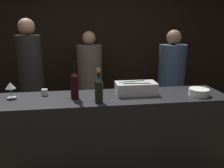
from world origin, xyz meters
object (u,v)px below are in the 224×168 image
at_px(person_grey_polo, 31,79).
at_px(champagne_bottle, 99,89).
at_px(wine_glass, 10,86).
at_px(candle_votive, 45,92).
at_px(person_blond_tee, 171,80).
at_px(red_wine_bottle_black_foil, 74,84).
at_px(ice_bin_with_bottles, 135,87).
at_px(bowl_white, 199,92).
at_px(person_in_hoodie, 90,77).

bearing_deg(person_grey_polo, champagne_bottle, 2.61).
relative_size(wine_glass, candle_votive, 2.42).
bearing_deg(person_blond_tee, champagne_bottle, -12.65).
bearing_deg(red_wine_bottle_black_foil, ice_bin_with_bottles, 6.26).
xyz_separation_m(bowl_white, champagne_bottle, (-1.01, -0.08, 0.10)).
bearing_deg(person_blond_tee, ice_bin_with_bottles, -6.92).
relative_size(champagne_bottle, person_grey_polo, 0.18).
height_order(wine_glass, person_grey_polo, person_grey_polo).
bearing_deg(person_in_hoodie, bowl_white, 123.27).
relative_size(ice_bin_with_bottles, bowl_white, 2.09).
relative_size(candle_votive, champagne_bottle, 0.20).
xyz_separation_m(ice_bin_with_bottles, candle_votive, (-0.92, 0.08, -0.04)).
distance_m(candle_votive, person_grey_polo, 0.85).
bearing_deg(red_wine_bottle_black_foil, candle_votive, 154.13).
bearing_deg(person_in_hoodie, ice_bin_with_bottles, 105.70).
height_order(bowl_white, person_blond_tee, person_blond_tee).
xyz_separation_m(candle_votive, red_wine_bottle_black_foil, (0.31, -0.15, 0.12)).
height_order(bowl_white, red_wine_bottle_black_foil, red_wine_bottle_black_foil).
distance_m(bowl_white, person_grey_polo, 2.10).
height_order(wine_glass, red_wine_bottle_black_foil, red_wine_bottle_black_foil).
distance_m(wine_glass, person_in_hoodie, 1.58).
bearing_deg(candle_votive, person_in_hoodie, 68.77).
bearing_deg(red_wine_bottle_black_foil, champagne_bottle, -33.55).
bearing_deg(wine_glass, person_grey_polo, 89.17).
distance_m(bowl_white, champagne_bottle, 1.02).
xyz_separation_m(bowl_white, person_grey_polo, (-1.84, 1.02, -0.04)).
bearing_deg(person_grey_polo, ice_bin_with_bottles, 19.75).
distance_m(red_wine_bottle_black_foil, person_blond_tee, 1.76).
xyz_separation_m(ice_bin_with_bottles, person_grey_polo, (-1.22, 0.88, -0.08)).
bearing_deg(person_grey_polo, red_wine_bottle_black_foil, -1.90).
relative_size(bowl_white, person_blond_tee, 0.12).
bearing_deg(ice_bin_with_bottles, person_grey_polo, 144.17).
bearing_deg(champagne_bottle, candle_votive, 150.77).
relative_size(candle_votive, person_in_hoodie, 0.04).
distance_m(candle_votive, champagne_bottle, 0.61).
bearing_deg(candle_votive, ice_bin_with_bottles, -5.05).
bearing_deg(champagne_bottle, person_blond_tee, 44.68).
bearing_deg(person_in_hoodie, red_wine_bottle_black_foil, 81.17).
distance_m(bowl_white, person_blond_tee, 1.12).
distance_m(ice_bin_with_bottles, wine_glass, 1.23).
relative_size(person_in_hoodie, person_blond_tee, 0.99).
distance_m(bowl_white, red_wine_bottle_black_foil, 1.24).
xyz_separation_m(bowl_white, red_wine_bottle_black_foil, (-1.24, 0.07, 0.11)).
xyz_separation_m(bowl_white, wine_glass, (-1.85, 0.18, 0.08)).
height_order(wine_glass, candle_votive, wine_glass).
height_order(candle_votive, person_grey_polo, person_grey_polo).
bearing_deg(champagne_bottle, red_wine_bottle_black_foil, 146.45).
height_order(ice_bin_with_bottles, champagne_bottle, champagne_bottle).
relative_size(champagne_bottle, person_blond_tee, 0.19).
height_order(champagne_bottle, person_in_hoodie, person_in_hoodie).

